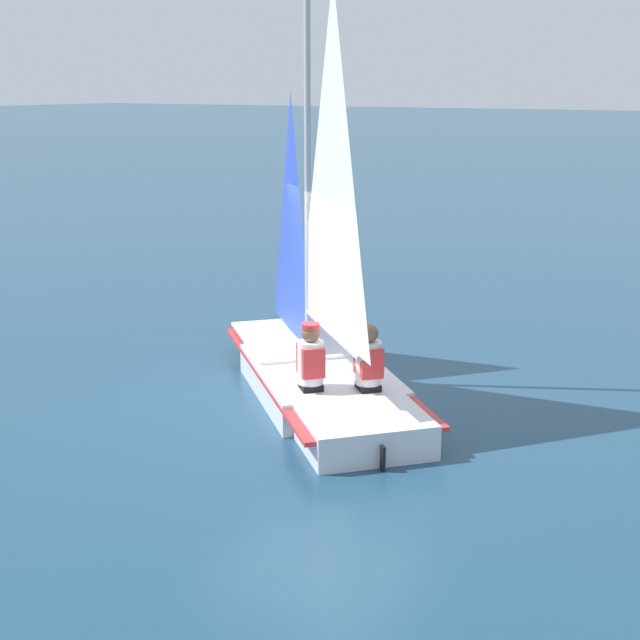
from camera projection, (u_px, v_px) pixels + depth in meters
name	position (u px, v px, depth m)	size (l,w,h in m)	color
ground_plane	(320.00, 395.00, 11.19)	(260.00, 260.00, 0.00)	navy
sailboat_main	(320.00, 343.00, 11.01)	(4.16, 4.32, 5.06)	silver
sailor_helm	(311.00, 368.00, 10.21)	(0.42, 0.43, 1.16)	black
sailor_crew	(368.00, 370.00, 10.20)	(0.42, 0.43, 1.16)	black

